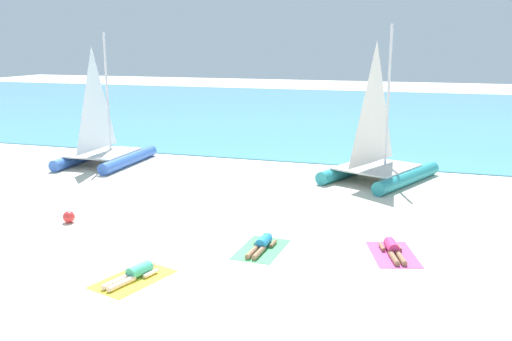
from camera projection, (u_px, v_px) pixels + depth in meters
name	position (u px, v px, depth m)	size (l,w,h in m)	color
ground_plane	(287.00, 177.00, 23.04)	(120.00, 120.00, 0.00)	beige
ocean_water	(361.00, 112.00, 44.26)	(120.00, 40.00, 0.05)	#4C9EB7
sailboat_teal	(378.00, 158.00, 22.33)	(4.57, 5.48, 6.11)	teal
sailboat_blue	(104.00, 145.00, 25.36)	(3.00, 4.58, 5.87)	blue
towel_left	(133.00, 279.00, 13.12)	(1.10, 1.90, 0.01)	yellow
sunbather_left	(135.00, 273.00, 13.14)	(0.80, 1.55, 0.30)	#3FB28C
towel_middle	(261.00, 249.00, 15.01)	(1.10, 1.90, 0.01)	#4CB266
sunbather_middle	(262.00, 244.00, 15.04)	(0.55, 1.56, 0.30)	#268CCC
towel_right	(393.00, 254.00, 14.65)	(1.10, 1.90, 0.01)	#D84C99
sunbather_right	(393.00, 249.00, 14.69)	(0.84, 1.54, 0.30)	#D83372
beach_ball	(69.00, 217.00, 17.22)	(0.36, 0.36, 0.36)	red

